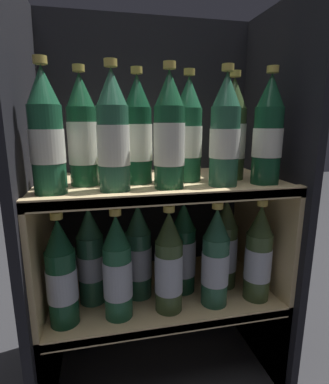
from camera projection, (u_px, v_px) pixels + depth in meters
name	position (u px, v px, depth m)	size (l,w,h in m)	color
fridge_back_wall	(149.00, 189.00, 0.92)	(0.63, 0.02, 0.96)	black
fridge_side_left	(32.00, 210.00, 0.69)	(0.02, 0.36, 0.96)	black
fridge_side_right	(269.00, 197.00, 0.82)	(0.02, 0.36, 0.96)	black
shelf_lower	(161.00, 305.00, 0.81)	(0.59, 0.32, 0.25)	#DBBC84
shelf_upper	(161.00, 237.00, 0.77)	(0.59, 0.32, 0.54)	#DBBC84
bottle_upper_front_0	(47.00, 136.00, 0.58)	(0.07, 0.07, 0.26)	#1E5638
bottle_upper_front_1	(113.00, 136.00, 0.60)	(0.07, 0.07, 0.26)	#285B42
bottle_upper_front_2	(170.00, 135.00, 0.63)	(0.07, 0.07, 0.26)	#194C2D
bottle_upper_front_3	(225.00, 134.00, 0.65)	(0.07, 0.07, 0.26)	#285B42
bottle_upper_front_4	(268.00, 134.00, 0.67)	(0.07, 0.07, 0.26)	#144228
bottle_upper_back_0	(82.00, 135.00, 0.66)	(0.07, 0.07, 0.26)	#194C2D
bottle_upper_back_1	(138.00, 134.00, 0.69)	(0.07, 0.07, 0.26)	#144228
bottle_upper_back_2	(188.00, 133.00, 0.71)	(0.07, 0.07, 0.26)	#1E5638
bottle_upper_back_3	(232.00, 133.00, 0.73)	(0.07, 0.07, 0.26)	#384C28
bottle_lower_front_0	(62.00, 276.00, 0.65)	(0.07, 0.07, 0.26)	#144228
bottle_lower_front_1	(117.00, 271.00, 0.67)	(0.07, 0.07, 0.26)	#1E5638
bottle_lower_front_2	(167.00, 266.00, 0.69)	(0.07, 0.07, 0.26)	#384C28
bottle_lower_front_3	(215.00, 260.00, 0.72)	(0.07, 0.07, 0.26)	#285B42
bottle_lower_front_4	(258.00, 256.00, 0.74)	(0.07, 0.07, 0.26)	#384C28
bottle_lower_back_0	(91.00, 258.00, 0.73)	(0.07, 0.07, 0.26)	#285B42
bottle_lower_back_1	(139.00, 254.00, 0.75)	(0.07, 0.07, 0.26)	#285B42
bottle_lower_back_2	(183.00, 250.00, 0.78)	(0.07, 0.07, 0.26)	#144228
bottle_lower_back_3	(225.00, 246.00, 0.80)	(0.07, 0.07, 0.26)	#384C28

